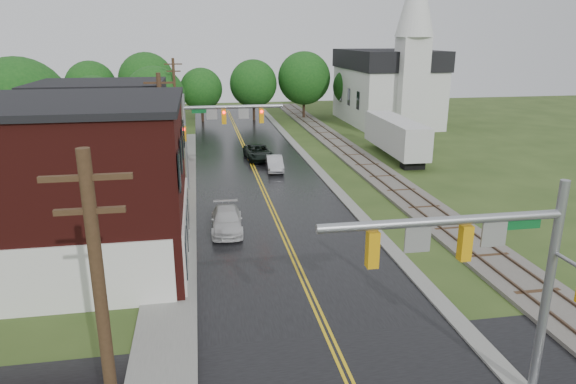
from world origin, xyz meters
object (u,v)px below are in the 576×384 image
object	(u,v)px
traffic_signal_near	(487,258)
utility_pole_a	(105,339)
tree_left_e	(156,98)
utility_pole_b	(163,143)
traffic_signal_far	(214,124)
church	(390,79)
tree_left_b	(22,110)
suv_dark	(258,152)
sedan_silver	(275,164)
pickup_white	(227,221)
tree_left_c	(97,110)
brick_building	(34,187)
utility_pole_c	(175,101)
semi_trailer	(396,135)

from	to	relation	value
traffic_signal_near	utility_pole_a	distance (m)	10.47
tree_left_e	traffic_signal_near	bearing A→B (deg)	-74.32
utility_pole_b	traffic_signal_far	bearing A→B (deg)	56.32
church	traffic_signal_near	size ratio (longest dim) A/B	2.72
tree_left_b	suv_dark	xyz separation A→B (m)	(18.65, 4.43, -5.04)
suv_dark	sedan_silver	distance (m)	4.47
traffic_signal_far	church	bearing A→B (deg)	48.73
utility_pole_a	pickup_white	distance (m)	19.13
sedan_silver	pickup_white	distance (m)	14.45
tree_left_c	sedan_silver	xyz separation A→B (m)	(15.54, -7.96, -3.88)
brick_building	traffic_signal_near	xyz separation A→B (m)	(15.96, -13.00, 0.82)
traffic_signal_far	tree_left_b	distance (m)	15.21
traffic_signal_near	pickup_white	distance (m)	18.17
brick_building	tree_left_c	distance (m)	24.94
utility_pole_c	tree_left_c	size ratio (longest dim) A/B	1.18
traffic_signal_near	sedan_silver	world-z (taller)	traffic_signal_near
traffic_signal_near	utility_pole_b	distance (m)	22.49
traffic_signal_far	utility_pole_a	xyz separation A→B (m)	(-3.33, -27.00, -0.25)
traffic_signal_near	tree_left_e	bearing A→B (deg)	105.68
tree_left_e	utility_pole_b	bearing A→B (deg)	-85.10
church	traffic_signal_far	xyz separation A→B (m)	(-23.47, -26.74, -0.86)
tree_left_b	utility_pole_a	bearing A→B (deg)	-70.90
utility_pole_b	suv_dark	xyz separation A→B (m)	(7.60, 14.32, -4.04)
traffic_signal_far	utility_pole_b	size ratio (longest dim) A/B	0.82
brick_building	tree_left_e	world-z (taller)	brick_building
sedan_silver	utility_pole_a	bearing A→B (deg)	-101.19
traffic_signal_far	tree_left_c	distance (m)	16.56
church	traffic_signal_far	size ratio (longest dim) A/B	2.72
utility_pole_c	pickup_white	bearing A→B (deg)	-82.01
brick_building	sedan_silver	distance (m)	22.36
brick_building	utility_pole_b	distance (m)	9.03
utility_pole_a	pickup_white	world-z (taller)	utility_pole_a
church	suv_dark	world-z (taller)	church
utility_pole_a	tree_left_e	size ratio (longest dim) A/B	1.10
sedan_silver	pickup_white	size ratio (longest dim) A/B	0.86
utility_pole_c	traffic_signal_near	bearing A→B (deg)	-76.26
utility_pole_a	tree_left_b	xyz separation A→B (m)	(-11.05, 31.90, 1.00)
suv_dark	semi_trailer	xyz separation A→B (m)	(12.89, -1.43, 1.53)
traffic_signal_far	tree_left_b	bearing A→B (deg)	161.19
traffic_signal_near	semi_trailer	xyz separation A→B (m)	(10.22, 32.89, -2.76)
tree_left_b	pickup_white	world-z (taller)	tree_left_b
traffic_signal_far	tree_left_c	xyz separation A→B (m)	(-10.38, 12.90, -0.46)
tree_left_e	semi_trailer	size ratio (longest dim) A/B	0.70
suv_dark	brick_building	bearing A→B (deg)	-125.74
brick_building	suv_dark	bearing A→B (deg)	58.08
utility_pole_a	utility_pole_c	xyz separation A→B (m)	(0.00, 44.00, 0.00)
brick_building	suv_dark	world-z (taller)	brick_building
church	tree_left_c	xyz separation A→B (m)	(-33.85, -13.84, -1.32)
brick_building	suv_dark	distance (m)	25.36
tree_left_e	utility_pole_a	bearing A→B (deg)	-87.45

